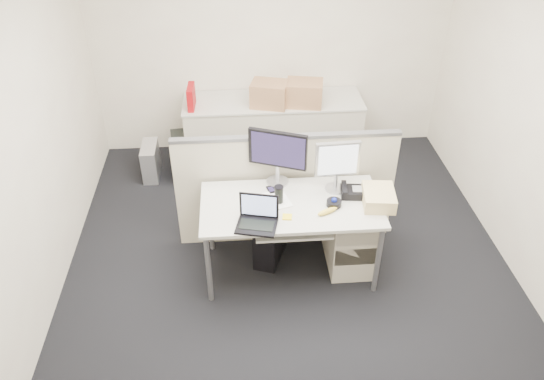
{
  "coord_description": "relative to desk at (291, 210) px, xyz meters",
  "views": [
    {
      "loc": [
        -0.42,
        -3.49,
        3.37
      ],
      "look_at": [
        -0.15,
        0.15,
        0.77
      ],
      "focal_mm": 35.0,
      "sensor_mm": 36.0,
      "label": 1
    }
  ],
  "objects": [
    {
      "name": "cellphone",
      "position": [
        -0.15,
        0.2,
        0.07
      ],
      "size": [
        0.09,
        0.12,
        0.01
      ],
      "primitive_type": "cube",
      "rotation": [
        0.0,
        0.0,
        0.27
      ],
      "color": "black",
      "rests_on": "desk"
    },
    {
      "name": "back_counter",
      "position": [
        0.0,
        1.93,
        -0.3
      ],
      "size": [
        2.0,
        0.6,
        0.72
      ],
      "primitive_type": "cube",
      "color": "#BEB3A0",
      "rests_on": "floor"
    },
    {
      "name": "wall_back",
      "position": [
        0.0,
        2.25,
        0.69
      ],
      "size": [
        4.0,
        0.02,
        2.7
      ],
      "primitive_type": "cube",
      "color": "white",
      "rests_on": "ground"
    },
    {
      "name": "banana",
      "position": [
        0.28,
        -0.15,
        0.09
      ],
      "size": [
        0.19,
        0.12,
        0.04
      ],
      "primitive_type": "ellipsoid",
      "rotation": [
        0.0,
        0.0,
        0.44
      ],
      "color": "yellow",
      "rests_on": "desk"
    },
    {
      "name": "desk",
      "position": [
        0.0,
        0.0,
        0.0
      ],
      "size": [
        1.5,
        0.75,
        0.73
      ],
      "color": "silver",
      "rests_on": "floor"
    },
    {
      "name": "monitor_small",
      "position": [
        0.4,
        0.18,
        0.29
      ],
      "size": [
        0.38,
        0.21,
        0.46
      ],
      "primitive_type": "cube",
      "rotation": [
        0.0,
        0.0,
        0.05
      ],
      "color": "#B7B7BC",
      "rests_on": "desk"
    },
    {
      "name": "travel_mug",
      "position": [
        -0.1,
        0.02,
        0.14
      ],
      "size": [
        0.08,
        0.08,
        0.15
      ],
      "primitive_type": "cylinder",
      "rotation": [
        0.0,
        0.0,
        -0.07
      ],
      "color": "black",
      "rests_on": "desk"
    },
    {
      "name": "drawer_pedestal",
      "position": [
        0.55,
        0.05,
        -0.34
      ],
      "size": [
        0.4,
        0.55,
        0.65
      ],
      "primitive_type": "cube",
      "color": "#BEB3A0",
      "rests_on": "floor"
    },
    {
      "name": "desk_phone",
      "position": [
        0.53,
        0.08,
        0.1
      ],
      "size": [
        0.22,
        0.19,
        0.06
      ],
      "primitive_type": "cube",
      "rotation": [
        0.0,
        0.0,
        -0.11
      ],
      "color": "black",
      "rests_on": "desk"
    },
    {
      "name": "monitor_main",
      "position": [
        -0.09,
        0.32,
        0.32
      ],
      "size": [
        0.54,
        0.37,
        0.51
      ],
      "primitive_type": "cube",
      "rotation": [
        0.0,
        0.0,
        -0.37
      ],
      "color": "black",
      "rests_on": "desk"
    },
    {
      "name": "manila_folders",
      "position": [
        0.72,
        -0.05,
        0.13
      ],
      "size": [
        0.29,
        0.35,
        0.12
      ],
      "primitive_type": "cube",
      "rotation": [
        0.0,
        0.0,
        -0.12
      ],
      "color": "beige",
      "rests_on": "desk"
    },
    {
      "name": "pc_tower_spare_dark",
      "position": [
        -1.05,
        1.63,
        -0.44
      ],
      "size": [
        0.25,
        0.51,
        0.46
      ],
      "primitive_type": "cube",
      "rotation": [
        0.0,
        0.0,
        0.11
      ],
      "color": "black",
      "rests_on": "floor"
    },
    {
      "name": "pc_tower_spare_silver",
      "position": [
        -1.4,
        1.63,
        -0.47
      ],
      "size": [
        0.17,
        0.41,
        0.38
      ],
      "primitive_type": "cube",
      "rotation": [
        0.0,
        0.0,
        0.01
      ],
      "color": "#B7B7BC",
      "rests_on": "floor"
    },
    {
      "name": "laptop",
      "position": [
        -0.3,
        -0.28,
        0.18
      ],
      "size": [
        0.36,
        0.3,
        0.23
      ],
      "primitive_type": "cube",
      "rotation": [
        0.0,
        0.0,
        -0.23
      ],
      "color": "black",
      "rests_on": "desk"
    },
    {
      "name": "sticky_pad",
      "position": [
        -0.05,
        -0.18,
        0.07
      ],
      "size": [
        0.09,
        0.09,
        0.01
      ],
      "primitive_type": "cube",
      "rotation": [
        0.0,
        0.0,
        -0.15
      ],
      "color": "yellow",
      "rests_on": "desk"
    },
    {
      "name": "keyboard",
      "position": [
        -0.05,
        -0.14,
        -0.02
      ],
      "size": [
        0.42,
        0.19,
        0.02
      ],
      "primitive_type": "cube",
      "rotation": [
        0.0,
        0.0,
        -0.11
      ],
      "color": "black",
      "rests_on": "keyboard_tray"
    },
    {
      "name": "pc_tower_desk",
      "position": [
        -0.15,
        0.2,
        -0.43
      ],
      "size": [
        0.36,
        0.54,
        0.46
      ],
      "primitive_type": "cube",
      "rotation": [
        0.0,
        0.0,
        -0.35
      ],
      "color": "black",
      "rests_on": "floor"
    },
    {
      "name": "red_binder",
      "position": [
        -0.9,
        1.83,
        0.19
      ],
      "size": [
        0.08,
        0.29,
        0.27
      ],
      "primitive_type": "cube",
      "rotation": [
        0.0,
        0.0,
        -0.04
      ],
      "color": "#A70B11",
      "rests_on": "back_counter"
    },
    {
      "name": "trackball",
      "position": [
        0.35,
        -0.05,
        0.09
      ],
      "size": [
        0.12,
        0.12,
        0.05
      ],
      "primitive_type": "cylinder",
      "rotation": [
        0.0,
        0.0,
        0.0
      ],
      "color": "black",
      "rests_on": "desk"
    },
    {
      "name": "wall_left",
      "position": [
        -2.0,
        0.0,
        0.69
      ],
      "size": [
        0.02,
        4.5,
        2.7
      ],
      "primitive_type": "cube",
      "color": "white",
      "rests_on": "ground"
    },
    {
      "name": "floor",
      "position": [
        0.0,
        0.0,
        -0.67
      ],
      "size": [
        4.0,
        4.5,
        0.01
      ],
      "primitive_type": "cube",
      "color": "black",
      "rests_on": "ground"
    },
    {
      "name": "cardboard_box_right",
      "position": [
        0.34,
        1.81,
        0.2
      ],
      "size": [
        0.44,
        0.37,
        0.28
      ],
      "primitive_type": "cube",
      "rotation": [
        0.0,
        0.0,
        -0.18
      ],
      "color": "#AA7E54",
      "rests_on": "back_counter"
    },
    {
      "name": "keyboard_tray",
      "position": [
        0.0,
        -0.18,
        -0.04
      ],
      "size": [
        0.62,
        0.32,
        0.02
      ],
      "primitive_type": "cube",
      "color": "silver",
      "rests_on": "desk"
    },
    {
      "name": "cardboard_box_left",
      "position": [
        -0.05,
        1.81,
        0.2
      ],
      "size": [
        0.45,
        0.38,
        0.29
      ],
      "primitive_type": "cube",
      "rotation": [
        0.0,
        0.0,
        -0.26
      ],
      "color": "#AA7E54",
      "rests_on": "back_counter"
    },
    {
      "name": "paper_stack",
      "position": [
        -0.12,
        0.05,
        0.07
      ],
      "size": [
        0.27,
        0.3,
        0.01
      ],
      "primitive_type": "cube",
      "rotation": [
        0.0,
        0.0,
        0.29
      ],
      "color": "white",
      "rests_on": "desk"
    },
    {
      "name": "cubicle_partition",
      "position": [
        0.0,
        0.45,
        -0.11
      ],
      "size": [
        2.0,
        0.06,
        1.1
      ],
      "primitive_type": "cube",
      "color": "#BEB69F",
      "rests_on": "floor"
    }
  ]
}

